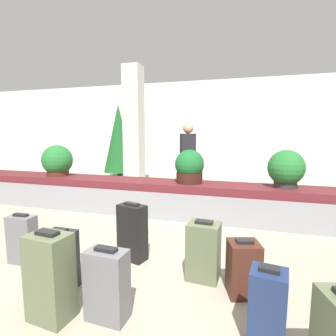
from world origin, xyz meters
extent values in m
plane|color=#9E937F|center=(0.00, 0.00, 0.00)|extent=(18.00, 18.00, 0.00)
cube|color=silver|center=(0.00, 6.15, 1.60)|extent=(18.00, 0.06, 3.20)
cube|color=gray|center=(0.00, 1.76, 0.23)|extent=(8.92, 0.83, 0.46)
cube|color=#5B1E23|center=(0.00, 1.76, 0.53)|extent=(8.57, 0.67, 0.14)
cube|color=silver|center=(-1.51, 3.68, 1.60)|extent=(0.45, 0.45, 3.20)
cube|color=#5B6647|center=(0.97, -0.24, 0.29)|extent=(0.33, 0.28, 0.58)
cube|color=black|center=(0.97, -0.24, 0.60)|extent=(0.18, 0.10, 0.03)
cube|color=slate|center=(0.33, -1.04, 0.28)|extent=(0.33, 0.21, 0.57)
cube|color=black|center=(0.33, -1.04, 0.58)|extent=(0.18, 0.08, 0.03)
cube|color=#232328|center=(-0.30, -0.79, 0.28)|extent=(0.28, 0.22, 0.56)
cube|color=black|center=(-0.30, -0.79, 0.58)|extent=(0.15, 0.08, 0.03)
cube|color=#472319|center=(1.36, -0.40, 0.25)|extent=(0.33, 0.32, 0.50)
cube|color=black|center=(1.36, -0.40, 0.51)|extent=(0.17, 0.13, 0.03)
cube|color=slate|center=(-1.06, -0.49, 0.27)|extent=(0.31, 0.18, 0.55)
cube|color=black|center=(-1.06, -0.49, 0.56)|extent=(0.17, 0.07, 0.03)
cube|color=navy|center=(1.52, -0.95, 0.27)|extent=(0.27, 0.25, 0.55)
cube|color=black|center=(1.52, -0.95, 0.56)|extent=(0.14, 0.10, 0.03)
cube|color=black|center=(0.10, -0.06, 0.33)|extent=(0.37, 0.27, 0.65)
cube|color=black|center=(0.10, -0.06, 0.67)|extent=(0.19, 0.11, 0.03)
cube|color=#5B6647|center=(-0.10, -1.16, 0.35)|extent=(0.35, 0.27, 0.70)
cube|color=black|center=(-0.10, -1.16, 0.71)|extent=(0.19, 0.10, 0.03)
cylinder|color=#4C2319|center=(-2.39, 1.76, 0.67)|extent=(0.43, 0.43, 0.16)
sphere|color=#236B2D|center=(-2.39, 1.76, 0.92)|extent=(0.62, 0.62, 0.62)
cylinder|color=#2D2D2D|center=(1.97, 1.81, 0.68)|extent=(0.35, 0.35, 0.17)
sphere|color=#236B2D|center=(1.97, 1.81, 0.92)|extent=(0.58, 0.58, 0.58)
cylinder|color=#381914|center=(0.39, 1.77, 0.69)|extent=(0.47, 0.47, 0.19)
sphere|color=#195B28|center=(0.39, 1.77, 0.93)|extent=(0.52, 0.52, 0.52)
cylinder|color=#282833|center=(0.01, 2.92, 0.41)|extent=(0.11, 0.11, 0.82)
cylinder|color=#282833|center=(0.21, 2.92, 0.41)|extent=(0.11, 0.11, 0.82)
cube|color=#232328|center=(0.11, 2.92, 1.14)|extent=(0.37, 0.32, 0.65)
sphere|color=tan|center=(0.11, 2.92, 1.58)|extent=(0.24, 0.24, 0.24)
cylinder|color=#4C331E|center=(-2.75, 5.23, 0.09)|extent=(0.16, 0.16, 0.18)
cone|color=#195623|center=(-2.75, 5.23, 1.30)|extent=(1.03, 1.03, 2.23)
camera|label=1|loc=(1.34, -2.74, 1.47)|focal=28.00mm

